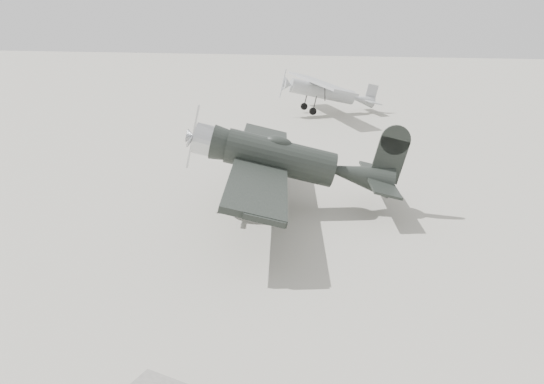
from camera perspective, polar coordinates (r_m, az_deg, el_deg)
The scene contains 3 objects.
ground at distance 16.89m, azimuth -1.72°, elevation -8.12°, with size 160.00×160.00×0.00m, color gray.
lowwing_monoplane at distance 21.00m, azimuth 1.95°, elevation 3.38°, with size 8.62×12.00×3.85m.
highwing_monoplane at distance 41.35m, azimuth 5.87°, elevation 10.95°, with size 8.16×10.52×3.08m.
Camera 1 is at (3.36, -14.64, 7.73)m, focal length 35.00 mm.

